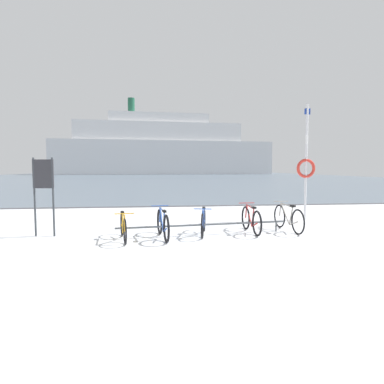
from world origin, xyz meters
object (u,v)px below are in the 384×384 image
object	(u,v)px
bicycle_3	(251,220)
bicycle_0	(123,227)
bicycle_4	(288,218)
rescue_post	(306,165)
bicycle_1	(163,224)
ferry_ship	(163,149)
bicycle_2	(203,222)
info_sign	(43,183)

from	to	relation	value
bicycle_3	bicycle_0	bearing A→B (deg)	-170.58
bicycle_4	rescue_post	world-z (taller)	rescue_post
bicycle_1	rescue_post	bearing A→B (deg)	26.07
bicycle_1	ferry_ship	size ratio (longest dim) A/B	0.03
bicycle_3	rescue_post	bearing A→B (deg)	38.14
bicycle_0	rescue_post	world-z (taller)	rescue_post
bicycle_0	bicycle_3	bearing A→B (deg)	9.42
bicycle_2	bicycle_3	xyz separation A→B (m)	(1.36, 0.14, 0.01)
bicycle_2	ferry_ship	world-z (taller)	ferry_ship
bicycle_1	info_sign	world-z (taller)	info_sign
bicycle_0	rescue_post	size ratio (longest dim) A/B	0.41
ferry_ship	bicycle_1	bearing A→B (deg)	-91.51
bicycle_1	info_sign	bearing A→B (deg)	168.64
bicycle_2	info_sign	world-z (taller)	info_sign
bicycle_4	bicycle_0	bearing A→B (deg)	-171.23
bicycle_1	ferry_ship	bearing A→B (deg)	88.49
info_sign	bicycle_3	bearing A→B (deg)	-1.70
bicycle_0	bicycle_1	bearing A→B (deg)	6.74
bicycle_0	rescue_post	xyz separation A→B (m)	(5.97, 2.56, 1.57)
bicycle_2	rescue_post	bearing A→B (deg)	28.64
bicycle_0	ferry_ship	bearing A→B (deg)	87.82
bicycle_1	ferry_ship	world-z (taller)	ferry_ship
bicycle_1	bicycle_4	bearing A→B (deg)	9.32
bicycle_2	ferry_ship	size ratio (longest dim) A/B	0.03
bicycle_0	rescue_post	distance (m)	6.68
bicycle_3	ferry_ship	world-z (taller)	ferry_ship
bicycle_4	rescue_post	xyz separation A→B (m)	(1.39, 1.85, 1.54)
bicycle_1	info_sign	xyz separation A→B (m)	(-3.09, 0.62, 1.05)
bicycle_3	rescue_post	xyz separation A→B (m)	(2.53, 1.98, 1.55)
rescue_post	ferry_ship	world-z (taller)	ferry_ship
bicycle_3	bicycle_2	bearing A→B (deg)	-174.18
bicycle_2	bicycle_3	size ratio (longest dim) A/B	0.96
bicycle_3	info_sign	xyz separation A→B (m)	(-5.54, 0.16, 1.05)
bicycle_4	ferry_ship	size ratio (longest dim) A/B	0.03
bicycle_1	bicycle_4	world-z (taller)	bicycle_4
bicycle_1	rescue_post	size ratio (longest dim) A/B	0.44
bicycle_0	bicycle_4	bearing A→B (deg)	8.77
bicycle_0	bicycle_2	xyz separation A→B (m)	(2.08, 0.43, 0.01)
rescue_post	ferry_ship	size ratio (longest dim) A/B	0.07
bicycle_0	bicycle_2	bearing A→B (deg)	11.73
bicycle_1	info_sign	distance (m)	3.32
bicycle_0	bicycle_4	size ratio (longest dim) A/B	0.91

